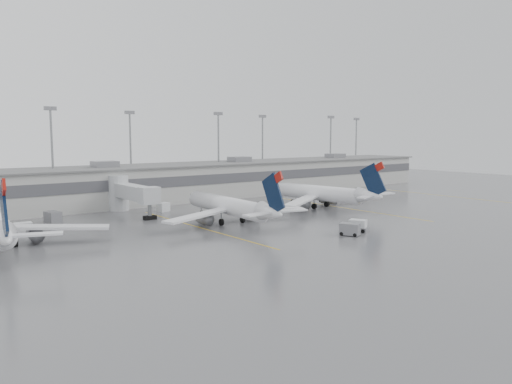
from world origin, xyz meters
TOP-DOWN VIEW (x-y plane):
  - ground at (0.00, 0.00)m, footprint 260.00×260.00m
  - terminal at (-0.01, 57.98)m, footprint 152.00×17.00m
  - light_masts at (0.00, 63.75)m, footprint 142.40×8.00m
  - jet_bridge_right at (-20.50, 45.72)m, footprint 4.00×17.20m
  - stand_markings at (-0.00, 24.00)m, footprint 105.25×40.00m
  - jet_mid_left at (-11.46, 23.97)m, footprint 26.87×30.18m
  - jet_mid_right at (13.58, 28.18)m, footprint 27.49×31.02m
  - baggage_tug at (0.10, 5.99)m, footprint 2.87×3.42m
  - baggage_cart at (-3.10, 4.79)m, footprint 2.68×3.28m
  - gse_uld_a at (-41.55, 35.46)m, footprint 2.71×1.96m
  - gse_uld_b at (-14.27, 43.08)m, footprint 2.85×2.40m
  - gse_uld_c at (28.85, 43.97)m, footprint 2.33×1.57m
  - gse_loader at (-35.09, 43.01)m, footprint 2.40×3.38m
  - cone_b at (-11.96, 29.48)m, footprint 0.45×0.45m
  - cone_c at (14.33, 31.69)m, footprint 0.46×0.46m
  - cone_d at (42.34, 37.42)m, footprint 0.40×0.40m

SIDE VIEW (x-z plane):
  - ground at x=0.00m, z-range 0.00..0.00m
  - stand_markings at x=0.00m, z-range 0.00..0.01m
  - cone_d at x=42.34m, z-range 0.00..0.64m
  - cone_b at x=-11.96m, z-range 0.00..0.71m
  - cone_c at x=14.33m, z-range 0.00..0.73m
  - baggage_tug at x=0.10m, z-range -0.21..1.68m
  - gse_uld_c at x=28.85m, z-range 0.00..1.64m
  - gse_uld_b at x=-14.27m, z-range 0.00..1.72m
  - gse_uld_a at x=-41.55m, z-range 0.00..1.80m
  - baggage_cart at x=-3.10m, z-range 0.04..1.87m
  - gse_loader at x=-35.09m, z-range 0.00..1.96m
  - jet_mid_left at x=-11.46m, z-range -1.85..7.91m
  - jet_mid_right at x=13.58m, z-range -1.91..8.16m
  - jet_bridge_right at x=-20.50m, z-range 0.37..7.37m
  - terminal at x=-0.01m, z-range -0.55..8.90m
  - light_masts at x=0.00m, z-range 1.73..22.33m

